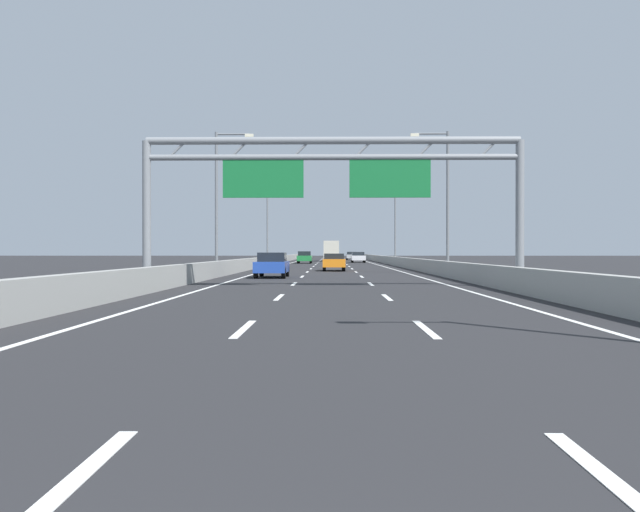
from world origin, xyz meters
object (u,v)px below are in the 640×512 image
Objects in this scene: sign_gantry at (331,174)px; streetlamp_right_far at (393,219)px; white_car at (358,257)px; green_car at (305,257)px; streetlamp_left_mid at (220,194)px; streetlamp_left_far at (269,219)px; orange_car at (334,262)px; silver_car at (351,256)px; streetlamp_right_mid at (444,193)px; box_truck at (331,250)px; blue_car at (272,265)px.

sign_gantry is 52.49m from streetlamp_right_far.
green_car is (-7.06, -5.94, 0.04)m from white_car.
streetlamp_right_far is at bearing 81.76° from sign_gantry.
streetlamp_left_far is at bearing 90.00° from streetlamp_left_mid.
sign_gantry is 3.80× the size of orange_car.
streetlamp_left_mid is at bearing -98.54° from silver_car.
streetlamp_right_mid reaches higher than white_car.
streetlamp_right_mid is at bearing -47.83° from orange_car.
box_truck is (0.08, 74.54, -3.10)m from sign_gantry.
streetlamp_right_mid is 58.90m from box_truck.
streetlamp_right_far is at bearing 0.00° from streetlamp_left_far.
sign_gantry is 1.92× the size of box_truck.
sign_gantry reaches higher than green_car.
silver_car is 79.51m from blue_car.
streetlamp_left_far reaches higher than green_car.
sign_gantry is 62.62m from white_car.
sign_gantry is at bearing -90.06° from box_truck.
streetlamp_left_far is 7.63m from green_car.
streetlamp_right_far is at bearing -84.28° from silver_car.
streetlamp_right_mid is at bearing 25.66° from blue_car.
streetlamp_left_far reaches higher than silver_car.
silver_car is at bearing 90.07° from white_car.
orange_car is at bearing 89.42° from sign_gantry.
white_car is at bearing 43.14° from streetlamp_left_far.
streetlamp_right_far is 42.70m from blue_car.
streetlamp_right_far is at bearing -22.49° from green_car.
streetlamp_left_mid and streetlamp_left_far have the same top height.
sign_gantry is 17.89m from streetlamp_right_mid.
white_car is 1.07× the size of blue_car.
streetlamp_left_mid is 38.72m from streetlamp_right_far.
streetlamp_right_mid is at bearing -85.30° from white_car.
sign_gantry is 17.84m from streetlamp_left_mid.
green_car is at bearing 89.84° from blue_car.
white_car is at bearing 109.97° from streetlamp_right_far.
blue_car is at bearing -105.52° from orange_car.
silver_car is 0.97× the size of blue_car.
white_car is (-3.79, 10.44, -4.66)m from streetlamp_right_far.
streetlamp_right_far is 12.62m from green_car.
blue_car is (-10.98, -5.27, -4.65)m from streetlamp_right_mid.
box_truck is at bearing -103.05° from silver_car.
streetlamp_right_mid reaches higher than silver_car.
orange_car is 38.28m from white_car.
orange_car is 0.99× the size of blue_car.
green_car reaches higher than orange_car.
streetlamp_left_mid reaches higher than green_car.
streetlamp_right_mid is 13.04m from blue_car.
blue_car reaches higher than white_car.
green_car is (-10.85, 4.49, -4.62)m from streetlamp_right_far.
white_car is 1.11× the size of silver_car.
sign_gantry is 56.68m from green_car.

